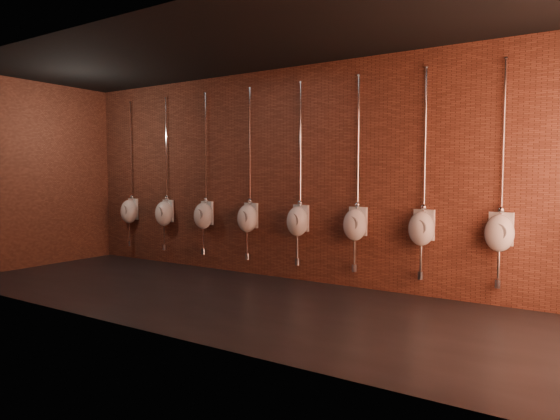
{
  "coord_description": "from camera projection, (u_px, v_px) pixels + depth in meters",
  "views": [
    {
      "loc": [
        3.99,
        -4.94,
        1.59
      ],
      "look_at": [
        0.21,
        0.9,
        1.1
      ],
      "focal_mm": 32.0,
      "sensor_mm": 36.0,
      "label": 1
    }
  ],
  "objects": [
    {
      "name": "urinal_6",
      "position": [
        422.0,
        227.0,
        6.39
      ],
      "size": [
        0.38,
        0.35,
        2.71
      ],
      "color": "white",
      "rests_on": "ground"
    },
    {
      "name": "urinal_7",
      "position": [
        500.0,
        232.0,
        5.89
      ],
      "size": [
        0.38,
        0.35,
        2.71
      ],
      "color": "white",
      "rests_on": "ground"
    },
    {
      "name": "ground",
      "position": [
        228.0,
        299.0,
        6.41
      ],
      "size": [
        8.5,
        8.5,
        0.0
      ],
      "primitive_type": "plane",
      "color": "black",
      "rests_on": "ground"
    },
    {
      "name": "urinal_1",
      "position": [
        164.0,
        213.0,
        8.9
      ],
      "size": [
        0.38,
        0.35,
        2.71
      ],
      "color": "white",
      "rests_on": "ground"
    },
    {
      "name": "urinal_5",
      "position": [
        355.0,
        223.0,
        6.89
      ],
      "size": [
        0.38,
        0.35,
        2.71
      ],
      "color": "white",
      "rests_on": "ground"
    },
    {
      "name": "urinal_2",
      "position": [
        203.0,
        215.0,
        8.4
      ],
      "size": [
        0.38,
        0.35,
        2.71
      ],
      "color": "white",
      "rests_on": "ground"
    },
    {
      "name": "room_shell",
      "position": [
        227.0,
        141.0,
        6.27
      ],
      "size": [
        8.54,
        3.04,
        3.22
      ],
      "color": "black",
      "rests_on": "ground"
    },
    {
      "name": "urinal_4",
      "position": [
        298.0,
        220.0,
        7.39
      ],
      "size": [
        0.38,
        0.35,
        2.71
      ],
      "color": "white",
      "rests_on": "ground"
    },
    {
      "name": "urinal_0",
      "position": [
        129.0,
        211.0,
        9.4
      ],
      "size": [
        0.38,
        0.35,
        2.71
      ],
      "color": "white",
      "rests_on": "ground"
    },
    {
      "name": "urinal_3",
      "position": [
        248.0,
        217.0,
        7.9
      ],
      "size": [
        0.38,
        0.35,
        2.71
      ],
      "color": "white",
      "rests_on": "ground"
    }
  ]
}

